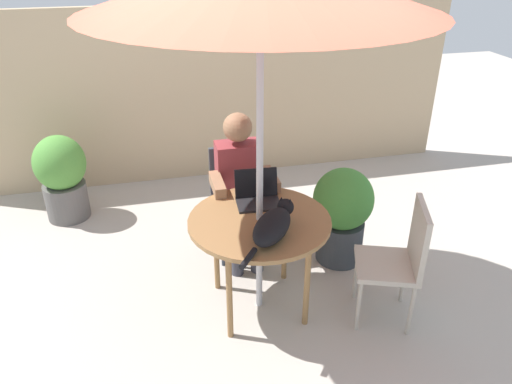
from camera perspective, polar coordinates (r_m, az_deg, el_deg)
name	(u,v)px	position (r m, az deg, el deg)	size (l,w,h in m)	color
ground_plane	(259,304)	(3.70, 0.37, -12.79)	(14.00, 14.00, 0.00)	#ADA399
fence_back	(208,95)	(5.25, -5.58, 11.09)	(5.27, 0.08, 1.79)	tan
patio_table	(259,227)	(3.30, 0.40, -4.11)	(0.95, 0.95, 0.72)	olive
chair_occupied	(237,192)	(4.04, -2.25, -0.03)	(0.40, 0.40, 0.88)	#33383F
chair_empty	(401,255)	(3.42, 16.35, -6.98)	(0.51, 0.51, 0.88)	#B2A899
person_seated	(240,182)	(3.82, -1.83, 1.15)	(0.48, 0.48, 1.22)	maroon
laptop	(257,193)	(3.45, 0.15, -0.09)	(0.32, 0.27, 0.21)	black
cat	(274,225)	(3.05, 2.03, -3.82)	(0.46, 0.52, 0.17)	black
potted_plant_near_fence	(62,175)	(4.84, -21.44, 1.81)	(0.46, 0.46, 0.81)	#595654
potted_plant_by_chair	(342,212)	(3.97, 9.89, -2.26)	(0.48, 0.48, 0.80)	#33383D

